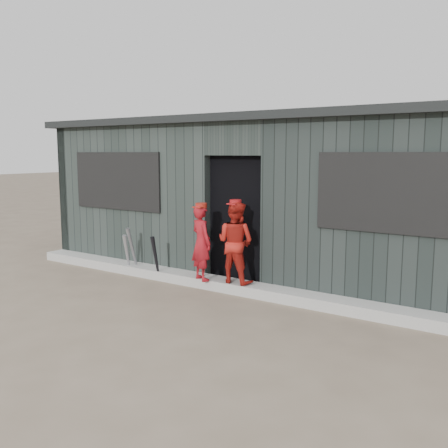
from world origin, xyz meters
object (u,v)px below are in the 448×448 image
Objects in this scene: player_red_left at (201,243)px; dugout at (279,196)px; player_grey_back at (280,250)px; bat_mid at (133,251)px; bat_right at (156,259)px; bat_left at (127,254)px; player_red_right at (235,242)px.

dugout is at bearing -75.02° from player_red_left.
dugout is at bearing -41.89° from player_grey_back.
bat_mid is 1.11× the size of bat_right.
player_red_left is 0.99× the size of player_grey_back.
dugout is (1.82, 1.76, 0.88)m from bat_mid.
bat_right is (0.70, -0.07, 0.02)m from bat_left.
player_grey_back is 0.14× the size of dugout.
player_grey_back is 1.39m from dugout.
player_grey_back is at bearing -60.71° from dugout.
bat_right is at bearing 24.64° from player_red_left.
dugout is (-0.58, 1.04, 0.72)m from player_grey_back.
bat_mid reaches higher than bat_right.
bat_mid is 0.72× the size of player_grey_back.
bat_mid is at bearing 1.90° from player_red_right.
dugout reaches higher than player_red_left.
bat_mid is at bearing 168.73° from bat_right.
player_red_right is 1.80m from dugout.
player_grey_back is (0.38, 0.67, -0.18)m from player_red_right.
dugout is at bearing -82.65° from player_red_right.
player_grey_back reaches higher than bat_left.
player_red_right reaches higher than bat_mid.
player_red_left is 0.95× the size of player_red_right.
bat_right is 0.09× the size of dugout.
dugout is (0.29, 1.87, 0.57)m from player_red_left.
bat_right is at bearing 7.58° from player_red_right.
bat_mid is at bearing 19.66° from player_red_left.
player_red_left is 0.52m from player_red_right.
player_grey_back reaches higher than bat_mid.
bat_mid is 2.51m from player_grey_back.
player_red_right reaches higher than player_red_left.
dugout is (1.19, 1.88, 0.92)m from bat_right.
player_red_left reaches higher than player_grey_back.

